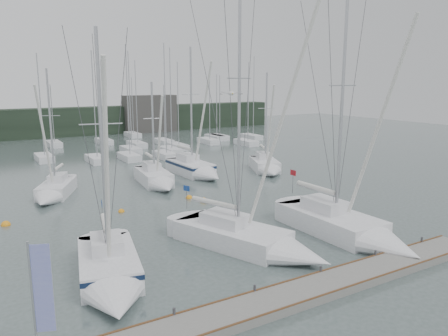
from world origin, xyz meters
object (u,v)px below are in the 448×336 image
(sailboat_mid_c, at_px, (158,180))
(buoy_c, at_px, (6,225))
(sailboat_mid_b, at_px, (52,193))
(dock_banner, at_px, (40,296))
(sailboat_near_left, at_px, (111,277))
(buoy_a, at_px, (121,212))
(sailboat_near_right, at_px, (356,232))
(sailboat_mid_e, at_px, (267,167))
(sailboat_mid_d, at_px, (197,170))
(buoy_b, at_px, (204,201))
(sailboat_near_center, at_px, (262,244))
(buoy_d, at_px, (189,198))

(sailboat_mid_c, bearing_deg, buoy_c, -152.39)
(sailboat_mid_b, xyz_separation_m, dock_banner, (-4.24, -23.83, 2.52))
(sailboat_near_left, xyz_separation_m, buoy_c, (-3.55, 12.86, -0.58))
(sailboat_near_left, height_order, buoy_c, sailboat_near_left)
(buoy_a, relative_size, dock_banner, 0.11)
(sailboat_mid_c, distance_m, buoy_a, 8.24)
(sailboat_near_right, distance_m, buoy_a, 17.09)
(sailboat_mid_b, xyz_separation_m, sailboat_mid_e, (21.81, -0.66, 0.04))
(sailboat_mid_d, distance_m, buoy_b, 9.71)
(sailboat_near_left, relative_size, buoy_a, 27.83)
(sailboat_near_right, distance_m, sailboat_mid_c, 20.21)
(sailboat_near_left, bearing_deg, sailboat_mid_e, 50.25)
(sailboat_near_center, relative_size, dock_banner, 3.75)
(sailboat_mid_d, bearing_deg, buoy_c, -161.07)
(sailboat_near_right, xyz_separation_m, buoy_d, (-4.43, 14.27, -0.61))
(sailboat_near_right, xyz_separation_m, buoy_c, (-18.37, 14.44, -0.61))
(sailboat_mid_b, distance_m, buoy_b, 12.78)
(sailboat_mid_c, distance_m, buoy_c, 14.25)
(sailboat_near_center, bearing_deg, sailboat_near_right, -34.36)
(sailboat_near_left, xyz_separation_m, sailboat_mid_c, (9.74, 17.99, 0.00))
(sailboat_near_left, bearing_deg, buoy_b, 57.21)
(sailboat_mid_c, relative_size, dock_banner, 2.32)
(sailboat_near_center, bearing_deg, sailboat_mid_d, 51.83)
(sailboat_near_center, xyz_separation_m, sailboat_mid_e, (13.51, 17.90, 0.02))
(sailboat_near_right, height_order, sailboat_mid_d, sailboat_near_right)
(sailboat_near_right, height_order, buoy_c, sailboat_near_right)
(sailboat_near_center, height_order, dock_banner, sailboat_near_center)
(sailboat_mid_e, bearing_deg, buoy_c, -145.61)
(buoy_b, bearing_deg, sailboat_mid_e, 30.17)
(sailboat_mid_c, bearing_deg, sailboat_near_center, -86.54)
(sailboat_mid_d, xyz_separation_m, buoy_d, (-4.60, -7.34, -0.66))
(sailboat_mid_b, distance_m, buoy_c, 6.89)
(sailboat_near_center, bearing_deg, buoy_d, 61.75)
(sailboat_near_center, distance_m, sailboat_mid_d, 21.12)
(sailboat_mid_b, distance_m, buoy_d, 11.47)
(sailboat_mid_c, height_order, buoy_c, sailboat_mid_c)
(sailboat_mid_e, height_order, dock_banner, sailboat_mid_e)
(sailboat_near_right, relative_size, buoy_d, 27.87)
(sailboat_near_center, height_order, sailboat_mid_d, sailboat_near_center)
(buoy_c, xyz_separation_m, buoy_d, (13.94, -0.16, 0.00))
(sailboat_near_center, relative_size, sailboat_mid_d, 1.20)
(sailboat_near_right, bearing_deg, buoy_d, 106.45)
(buoy_c, bearing_deg, sailboat_mid_e, 10.76)
(sailboat_mid_e, xyz_separation_m, buoy_d, (-11.88, -5.07, -0.57))
(sailboat_near_center, height_order, sailboat_mid_e, sailboat_near_center)
(buoy_a, bearing_deg, sailboat_near_right, -51.82)
(sailboat_mid_c, bearing_deg, sailboat_near_right, -68.89)
(sailboat_near_right, relative_size, dock_banner, 3.58)
(buoy_a, distance_m, buoy_d, 6.19)
(sailboat_near_center, bearing_deg, buoy_b, 57.81)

